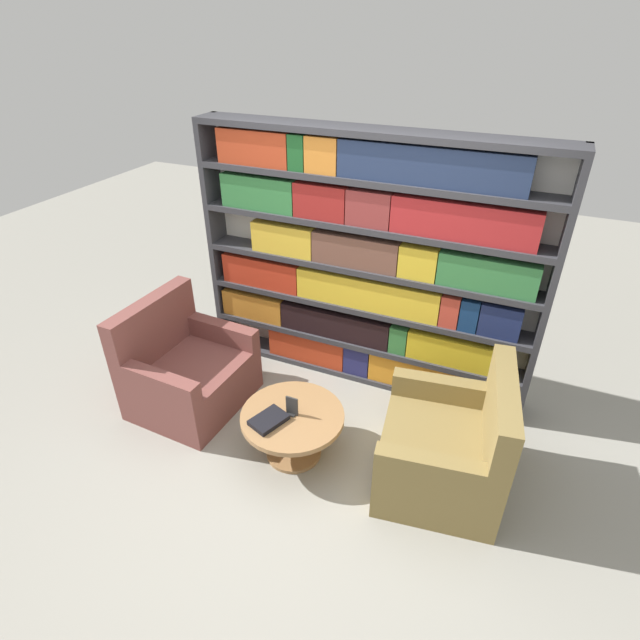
# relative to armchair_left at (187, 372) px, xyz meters

# --- Properties ---
(ground_plane) EXTENTS (14.00, 14.00, 0.00)m
(ground_plane) POSITION_rel_armchair_left_xyz_m (1.23, -0.44, -0.31)
(ground_plane) COLOR gray
(bookshelf) EXTENTS (2.93, 0.30, 2.22)m
(bookshelf) POSITION_rel_armchair_left_xyz_m (1.26, 0.98, 0.79)
(bookshelf) COLOR silver
(bookshelf) RESTS_ON ground_plane
(armchair_left) EXTENTS (0.86, 0.97, 0.94)m
(armchair_left) POSITION_rel_armchair_left_xyz_m (0.00, 0.00, 0.00)
(armchair_left) COLOR brown
(armchair_left) RESTS_ON ground_plane
(armchair_right) EXTENTS (0.94, 1.04, 0.94)m
(armchair_right) POSITION_rel_armchair_left_xyz_m (2.23, 0.00, 0.00)
(armchair_right) COLOR olive
(armchair_right) RESTS_ON ground_plane
(coffee_table) EXTENTS (0.77, 0.77, 0.40)m
(coffee_table) POSITION_rel_armchair_left_xyz_m (1.12, -0.20, -0.02)
(coffee_table) COLOR olive
(coffee_table) RESTS_ON ground_plane
(table_sign) EXTENTS (0.09, 0.06, 0.16)m
(table_sign) POSITION_rel_armchair_left_xyz_m (1.12, -0.20, 0.16)
(table_sign) COLOR black
(table_sign) RESTS_ON coffee_table
(stray_book) EXTENTS (0.26, 0.31, 0.04)m
(stray_book) POSITION_rel_armchair_left_xyz_m (1.00, -0.35, 0.11)
(stray_book) COLOR black
(stray_book) RESTS_ON coffee_table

